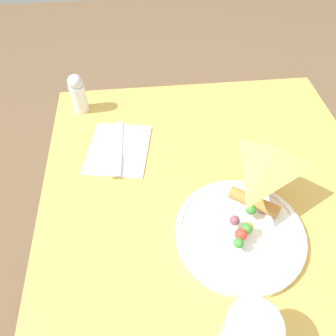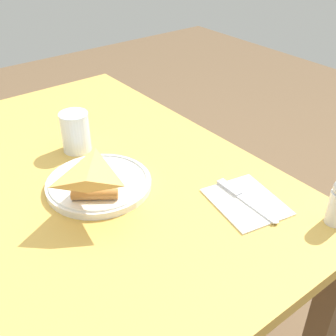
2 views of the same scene
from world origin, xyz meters
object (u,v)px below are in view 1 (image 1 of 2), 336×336
plate_pizza (240,231)px  milk_glass (247,336)px  butter_knife (118,150)px  napkin_folded (118,149)px  dining_table (223,296)px  salt_shaker (78,93)px

plate_pizza → milk_glass: (-0.18, 0.04, 0.03)m
plate_pizza → butter_knife: 0.33m
napkin_folded → butter_knife: bearing=177.1°
napkin_folded → dining_table: bearing=-148.6°
milk_glass → napkin_folded: (0.43, 0.18, -0.05)m
dining_table → milk_glass: bearing=175.0°
dining_table → milk_glass: (-0.11, 0.01, 0.16)m
dining_table → plate_pizza: (0.07, -0.03, 0.13)m
dining_table → salt_shaker: 0.58m
butter_knife → salt_shaker: size_ratio=1.75×
plate_pizza → dining_table: bearing=155.9°
napkin_folded → salt_shaker: bearing=31.3°
milk_glass → napkin_folded: size_ratio=0.56×
milk_glass → butter_knife: 0.46m
milk_glass → napkin_folded: 0.47m
butter_knife → salt_shaker: salt_shaker is taller
plate_pizza → salt_shaker: bearing=38.4°
plate_pizza → butter_knife: plate_pizza is taller
milk_glass → dining_table: bearing=-5.0°
plate_pizza → milk_glass: 0.19m
napkin_folded → milk_glass: bearing=-156.9°
napkin_folded → butter_knife: 0.01m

